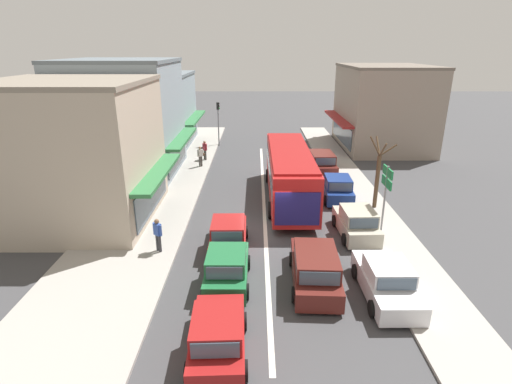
{
  "coord_description": "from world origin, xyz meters",
  "views": [
    {
      "loc": [
        -0.49,
        -19.11,
        9.14
      ],
      "look_at": [
        -0.48,
        2.65,
        1.2
      ],
      "focal_mm": 28.0,
      "sensor_mm": 36.0,
      "label": 1
    }
  ],
  "objects_px": {
    "parked_hatchback_kerb_third": "(337,189)",
    "directional_road_sign": "(386,183)",
    "parked_hatchback_kerb_second": "(356,223)",
    "parked_wagon_kerb_rear": "(321,162)",
    "hatchback_adjacent_lane_lead": "(227,268)",
    "street_tree_right": "(378,176)",
    "pedestrian_browsing_midblock": "(205,149)",
    "city_bus": "(289,171)",
    "wagon_adjacent_lane_trail": "(315,268)",
    "parked_sedan_kerb_front": "(386,281)",
    "pedestrian_far_walker": "(158,233)",
    "hatchback_queue_gap_filler": "(228,235)",
    "hatchback_behind_bus_near": "(218,336)",
    "traffic_light_downstreet": "(218,117)",
    "pedestrian_with_handbag_near": "(200,155)"
  },
  "relations": [
    {
      "from": "hatchback_adjacent_lane_lead",
      "to": "wagon_adjacent_lane_trail",
      "type": "relative_size",
      "value": 0.81
    },
    {
      "from": "parked_hatchback_kerb_second",
      "to": "parked_wagon_kerb_rear",
      "type": "relative_size",
      "value": 0.82
    },
    {
      "from": "parked_wagon_kerb_rear",
      "to": "pedestrian_with_handbag_near",
      "type": "xyz_separation_m",
      "value": [
        -9.43,
        0.99,
        0.32
      ]
    },
    {
      "from": "wagon_adjacent_lane_trail",
      "to": "pedestrian_with_handbag_near",
      "type": "distance_m",
      "value": 17.94
    },
    {
      "from": "parked_hatchback_kerb_third",
      "to": "pedestrian_far_walker",
      "type": "relative_size",
      "value": 2.31
    },
    {
      "from": "pedestrian_far_walker",
      "to": "parked_hatchback_kerb_third",
      "type": "bearing_deg",
      "value": 36.39
    },
    {
      "from": "city_bus",
      "to": "parked_sedan_kerb_front",
      "type": "relative_size",
      "value": 2.58
    },
    {
      "from": "hatchback_queue_gap_filler",
      "to": "pedestrian_far_walker",
      "type": "xyz_separation_m",
      "value": [
        -3.22,
        -0.48,
        0.36
      ]
    },
    {
      "from": "hatchback_behind_bus_near",
      "to": "directional_road_sign",
      "type": "distance_m",
      "value": 11.91
    },
    {
      "from": "parked_hatchback_kerb_second",
      "to": "hatchback_adjacent_lane_lead",
      "type": "bearing_deg",
      "value": -144.86
    },
    {
      "from": "parked_hatchback_kerb_second",
      "to": "pedestrian_far_walker",
      "type": "xyz_separation_m",
      "value": [
        -9.64,
        -1.9,
        0.36
      ]
    },
    {
      "from": "city_bus",
      "to": "pedestrian_far_walker",
      "type": "bearing_deg",
      "value": -132.83
    },
    {
      "from": "street_tree_right",
      "to": "pedestrian_browsing_midblock",
      "type": "distance_m",
      "value": 15.56
    },
    {
      "from": "parked_wagon_kerb_rear",
      "to": "traffic_light_downstreet",
      "type": "distance_m",
      "value": 12.44
    },
    {
      "from": "parked_sedan_kerb_front",
      "to": "directional_road_sign",
      "type": "xyz_separation_m",
      "value": [
        1.52,
        5.68,
        2.04
      ]
    },
    {
      "from": "wagon_adjacent_lane_trail",
      "to": "street_tree_right",
      "type": "distance_m",
      "value": 9.43
    },
    {
      "from": "hatchback_adjacent_lane_lead",
      "to": "wagon_adjacent_lane_trail",
      "type": "distance_m",
      "value": 3.55
    },
    {
      "from": "parked_sedan_kerb_front",
      "to": "city_bus",
      "type": "bearing_deg",
      "value": 105.67
    },
    {
      "from": "city_bus",
      "to": "parked_wagon_kerb_rear",
      "type": "xyz_separation_m",
      "value": [
        2.95,
        5.94,
        -1.14
      ]
    },
    {
      "from": "street_tree_right",
      "to": "pedestrian_browsing_midblock",
      "type": "relative_size",
      "value": 2.72
    },
    {
      "from": "street_tree_right",
      "to": "parked_hatchback_kerb_third",
      "type": "bearing_deg",
      "value": 140.88
    },
    {
      "from": "pedestrian_browsing_midblock",
      "to": "parked_sedan_kerb_front",
      "type": "bearing_deg",
      "value": -64.36
    },
    {
      "from": "wagon_adjacent_lane_trail",
      "to": "parked_sedan_kerb_front",
      "type": "xyz_separation_m",
      "value": [
        2.64,
        -0.82,
        -0.08
      ]
    },
    {
      "from": "parked_hatchback_kerb_second",
      "to": "directional_road_sign",
      "type": "relative_size",
      "value": 1.04
    },
    {
      "from": "hatchback_queue_gap_filler",
      "to": "pedestrian_with_handbag_near",
      "type": "height_order",
      "value": "pedestrian_with_handbag_near"
    },
    {
      "from": "parked_hatchback_kerb_third",
      "to": "directional_road_sign",
      "type": "height_order",
      "value": "directional_road_sign"
    },
    {
      "from": "hatchback_queue_gap_filler",
      "to": "pedestrian_far_walker",
      "type": "relative_size",
      "value": 2.28
    },
    {
      "from": "city_bus",
      "to": "pedestrian_with_handbag_near",
      "type": "height_order",
      "value": "city_bus"
    },
    {
      "from": "pedestrian_browsing_midblock",
      "to": "pedestrian_far_walker",
      "type": "distance_m",
      "value": 16.07
    },
    {
      "from": "parked_hatchback_kerb_second",
      "to": "street_tree_right",
      "type": "height_order",
      "value": "street_tree_right"
    },
    {
      "from": "city_bus",
      "to": "street_tree_right",
      "type": "xyz_separation_m",
      "value": [
        5.0,
        -1.61,
        0.2
      ]
    },
    {
      "from": "hatchback_behind_bus_near",
      "to": "parked_sedan_kerb_front",
      "type": "xyz_separation_m",
      "value": [
        6.2,
        3.16,
        -0.05
      ]
    },
    {
      "from": "parked_wagon_kerb_rear",
      "to": "directional_road_sign",
      "type": "height_order",
      "value": "directional_road_sign"
    },
    {
      "from": "pedestrian_browsing_midblock",
      "to": "parked_wagon_kerb_rear",
      "type": "bearing_deg",
      "value": -17.84
    },
    {
      "from": "hatchback_adjacent_lane_lead",
      "to": "pedestrian_browsing_midblock",
      "type": "relative_size",
      "value": 2.28
    },
    {
      "from": "city_bus",
      "to": "traffic_light_downstreet",
      "type": "relative_size",
      "value": 2.59
    },
    {
      "from": "hatchback_behind_bus_near",
      "to": "traffic_light_downstreet",
      "type": "distance_m",
      "value": 28.47
    },
    {
      "from": "directional_road_sign",
      "to": "hatchback_queue_gap_filler",
      "type": "bearing_deg",
      "value": -166.9
    },
    {
      "from": "wagon_adjacent_lane_trail",
      "to": "parked_sedan_kerb_front",
      "type": "relative_size",
      "value": 1.09
    },
    {
      "from": "hatchback_queue_gap_filler",
      "to": "parked_hatchback_kerb_second",
      "type": "height_order",
      "value": "same"
    },
    {
      "from": "city_bus",
      "to": "wagon_adjacent_lane_trail",
      "type": "bearing_deg",
      "value": -88.2
    },
    {
      "from": "traffic_light_downstreet",
      "to": "pedestrian_with_handbag_near",
      "type": "relative_size",
      "value": 2.58
    },
    {
      "from": "parked_wagon_kerb_rear",
      "to": "wagon_adjacent_lane_trail",
      "type": "bearing_deg",
      "value": -99.62
    },
    {
      "from": "parked_sedan_kerb_front",
      "to": "pedestrian_browsing_midblock",
      "type": "height_order",
      "value": "pedestrian_browsing_midblock"
    },
    {
      "from": "wagon_adjacent_lane_trail",
      "to": "hatchback_behind_bus_near",
      "type": "distance_m",
      "value": 5.34
    },
    {
      "from": "hatchback_adjacent_lane_lead",
      "to": "pedestrian_far_walker",
      "type": "relative_size",
      "value": 2.28
    },
    {
      "from": "wagon_adjacent_lane_trail",
      "to": "directional_road_sign",
      "type": "xyz_separation_m",
      "value": [
        4.16,
        4.86,
        1.96
      ]
    },
    {
      "from": "traffic_light_downstreet",
      "to": "pedestrian_browsing_midblock",
      "type": "height_order",
      "value": "traffic_light_downstreet"
    },
    {
      "from": "hatchback_adjacent_lane_lead",
      "to": "traffic_light_downstreet",
      "type": "distance_m",
      "value": 24.49
    },
    {
      "from": "pedestrian_far_walker",
      "to": "parked_sedan_kerb_front",
      "type": "bearing_deg",
      "value": -19.44
    }
  ]
}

